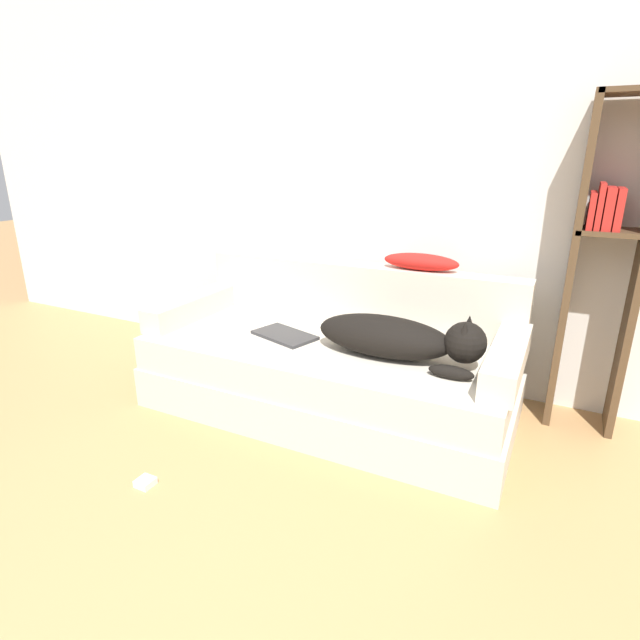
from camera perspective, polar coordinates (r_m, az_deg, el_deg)
wall_back at (r=3.11m, az=9.95°, el=17.43°), size 7.57×0.06×2.70m
couch at (r=2.83m, az=0.87°, el=-6.41°), size 2.01×0.93×0.42m
couch_backrest at (r=3.03m, az=4.16°, el=3.13°), size 1.97×0.15×0.35m
couch_arm_left at (r=3.21m, az=-14.30°, el=1.48°), size 0.15×0.74×0.14m
couch_arm_right at (r=2.48m, az=20.62°, el=-4.23°), size 0.15×0.74×0.14m
dog at (r=2.51m, az=8.89°, el=-2.00°), size 0.85×0.30×0.26m
laptop at (r=2.81m, az=-4.07°, el=-1.74°), size 0.40×0.30×0.02m
throw_pillow at (r=2.88m, az=11.45°, el=6.54°), size 0.43×0.14×0.09m
bookshelf at (r=2.84m, az=29.86°, el=6.49°), size 0.33×0.26×1.67m
power_adapter at (r=2.44m, az=-19.34°, el=-17.11°), size 0.07×0.07×0.03m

